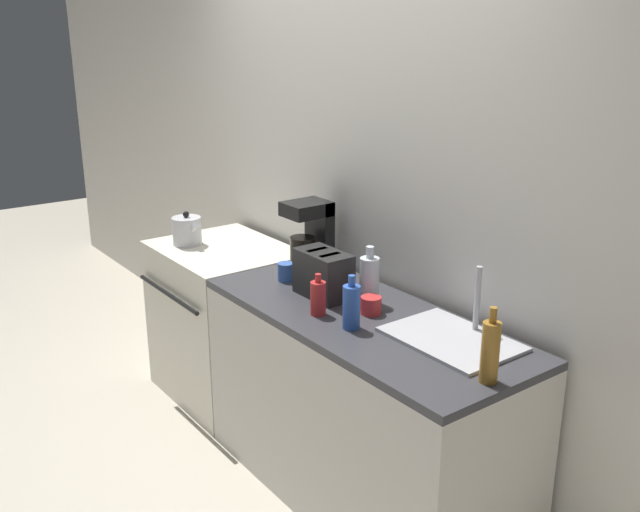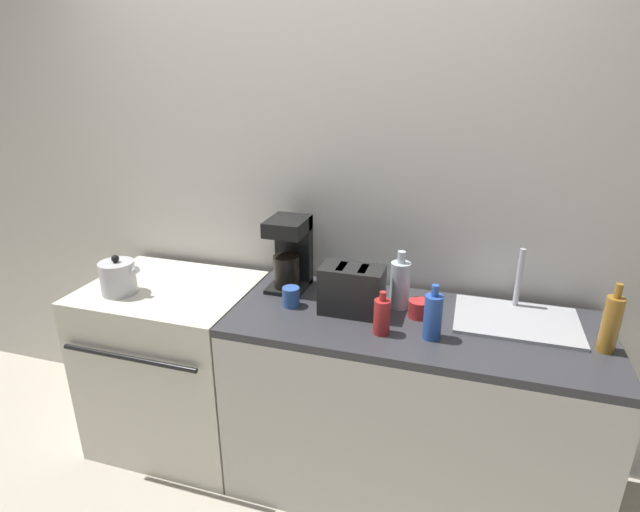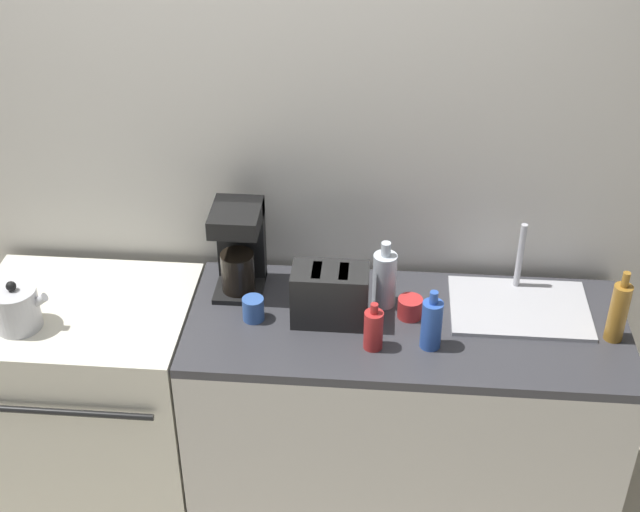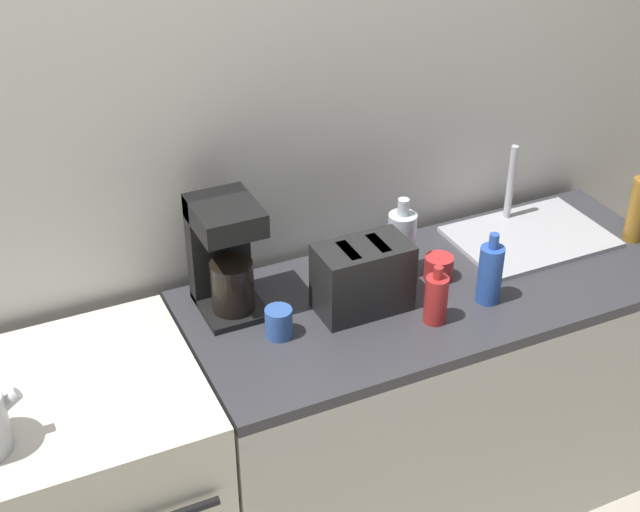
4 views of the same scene
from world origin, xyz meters
name	(u,v)px [view 1 (image 1 of 4)]	position (x,y,z in m)	size (l,w,h in m)	color
ground_plane	(237,459)	(0.00, 0.00, 0.00)	(12.00, 12.00, 0.00)	beige
wall_back	(351,186)	(0.00, 0.71, 1.30)	(8.00, 0.05, 2.60)	silver
stove	(226,320)	(-0.64, 0.32, 0.46)	(0.80, 0.68, 0.89)	silver
counter_block	(361,407)	(0.56, 0.33, 0.44)	(1.58, 0.65, 0.89)	silver
kettle	(187,231)	(-0.81, 0.19, 0.97)	(0.20, 0.16, 0.19)	silver
toaster	(323,274)	(0.28, 0.33, 0.99)	(0.27, 0.16, 0.21)	black
coffee_maker	(311,234)	(-0.07, 0.51, 1.07)	(0.18, 0.22, 0.35)	black
sink_tray	(453,337)	(0.97, 0.45, 0.90)	(0.50, 0.35, 0.28)	#B7B7BC
bottle_clear	(369,280)	(0.47, 0.44, 1.00)	(0.09, 0.09, 0.26)	silver
bottle_blue	(351,306)	(0.64, 0.20, 0.98)	(0.07, 0.07, 0.23)	#2D56B7
bottle_red	(318,298)	(0.44, 0.18, 0.97)	(0.07, 0.07, 0.18)	#B72828
bottle_amber	(490,351)	(1.28, 0.30, 1.00)	(0.06, 0.06, 0.28)	#9E6B23
cup_red	(371,305)	(0.57, 0.37, 0.93)	(0.09, 0.09, 0.08)	red
cup_blue	(286,272)	(0.01, 0.30, 0.93)	(0.08, 0.08, 0.09)	#3860B2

